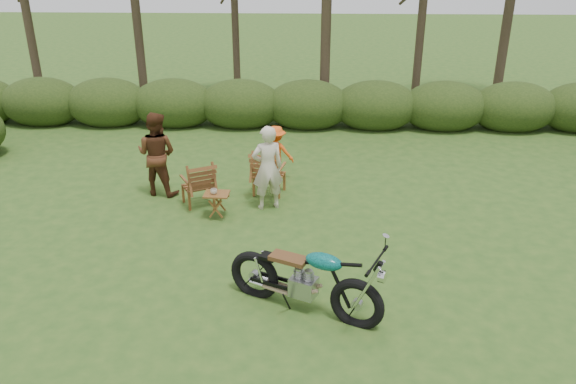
{
  "coord_description": "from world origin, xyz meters",
  "views": [
    {
      "loc": [
        0.1,
        -7.23,
        4.93
      ],
      "look_at": [
        -0.29,
        1.97,
        0.9
      ],
      "focal_mm": 35.0,
      "sensor_mm": 36.0,
      "label": 1
    }
  ],
  "objects_px": {
    "cup": "(214,191)",
    "adult_a": "(268,207)",
    "adult_b": "(161,193)",
    "child": "(276,178)",
    "motorcycle": "(303,308)",
    "lawn_chair_left": "(199,204)",
    "side_table": "(217,205)",
    "lawn_chair_right": "(269,193)"
  },
  "relations": [
    {
      "from": "side_table",
      "to": "adult_b",
      "type": "xyz_separation_m",
      "value": [
        -1.44,
        1.14,
        -0.26
      ]
    },
    {
      "from": "adult_a",
      "to": "adult_b",
      "type": "distance_m",
      "value": 2.49
    },
    {
      "from": "cup",
      "to": "adult_a",
      "type": "xyz_separation_m",
      "value": [
        1.01,
        0.53,
        -0.57
      ]
    },
    {
      "from": "motorcycle",
      "to": "adult_a",
      "type": "relative_size",
      "value": 1.33
    },
    {
      "from": "motorcycle",
      "to": "lawn_chair_left",
      "type": "height_order",
      "value": "motorcycle"
    },
    {
      "from": "motorcycle",
      "to": "adult_b",
      "type": "distance_m",
      "value": 5.22
    },
    {
      "from": "motorcycle",
      "to": "side_table",
      "type": "height_order",
      "value": "motorcycle"
    },
    {
      "from": "lawn_chair_left",
      "to": "cup",
      "type": "distance_m",
      "value": 0.96
    },
    {
      "from": "lawn_chair_right",
      "to": "lawn_chair_left",
      "type": "distance_m",
      "value": 1.56
    },
    {
      "from": "cup",
      "to": "lawn_chair_right",
      "type": "bearing_deg",
      "value": 51.96
    },
    {
      "from": "lawn_chair_right",
      "to": "cup",
      "type": "xyz_separation_m",
      "value": [
        -0.99,
        -1.26,
        0.57
      ]
    },
    {
      "from": "motorcycle",
      "to": "cup",
      "type": "xyz_separation_m",
      "value": [
        -1.8,
        2.97,
        0.57
      ]
    },
    {
      "from": "motorcycle",
      "to": "adult_b",
      "type": "bearing_deg",
      "value": 152.23
    },
    {
      "from": "adult_b",
      "to": "child",
      "type": "bearing_deg",
      "value": -144.18
    },
    {
      "from": "adult_a",
      "to": "motorcycle",
      "type": "bearing_deg",
      "value": 83.99
    },
    {
      "from": "lawn_chair_left",
      "to": "adult_a",
      "type": "height_order",
      "value": "adult_a"
    },
    {
      "from": "cup",
      "to": "child",
      "type": "xyz_separation_m",
      "value": [
        1.08,
        2.16,
        -0.57
      ]
    },
    {
      "from": "cup",
      "to": "adult_b",
      "type": "distance_m",
      "value": 1.91
    },
    {
      "from": "lawn_chair_right",
      "to": "adult_b",
      "type": "relative_size",
      "value": 0.57
    },
    {
      "from": "adult_a",
      "to": "child",
      "type": "relative_size",
      "value": 1.41
    },
    {
      "from": "motorcycle",
      "to": "lawn_chair_right",
      "type": "xyz_separation_m",
      "value": [
        -0.82,
        4.22,
        0.0
      ]
    },
    {
      "from": "motorcycle",
      "to": "adult_a",
      "type": "xyz_separation_m",
      "value": [
        -0.79,
        3.49,
        0.0
      ]
    },
    {
      "from": "lawn_chair_left",
      "to": "adult_a",
      "type": "relative_size",
      "value": 0.55
    },
    {
      "from": "lawn_chair_left",
      "to": "child",
      "type": "xyz_separation_m",
      "value": [
        1.53,
        1.53,
        0.0
      ]
    },
    {
      "from": "lawn_chair_right",
      "to": "lawn_chair_left",
      "type": "bearing_deg",
      "value": 34.99
    },
    {
      "from": "side_table",
      "to": "adult_a",
      "type": "xyz_separation_m",
      "value": [
        0.97,
        0.5,
        -0.26
      ]
    },
    {
      "from": "lawn_chair_right",
      "to": "child",
      "type": "bearing_deg",
      "value": -84.65
    },
    {
      "from": "motorcycle",
      "to": "cup",
      "type": "relative_size",
      "value": 17.83
    },
    {
      "from": "adult_b",
      "to": "motorcycle",
      "type": "bearing_deg",
      "value": 141.64
    },
    {
      "from": "lawn_chair_right",
      "to": "adult_b",
      "type": "distance_m",
      "value": 2.38
    },
    {
      "from": "lawn_chair_left",
      "to": "adult_a",
      "type": "bearing_deg",
      "value": 147.09
    },
    {
      "from": "side_table",
      "to": "motorcycle",
      "type": "bearing_deg",
      "value": -59.66
    },
    {
      "from": "motorcycle",
      "to": "adult_b",
      "type": "xyz_separation_m",
      "value": [
        -3.19,
        4.13,
        0.0
      ]
    },
    {
      "from": "motorcycle",
      "to": "child",
      "type": "relative_size",
      "value": 1.87
    },
    {
      "from": "cup",
      "to": "adult_a",
      "type": "relative_size",
      "value": 0.07
    },
    {
      "from": "adult_a",
      "to": "adult_b",
      "type": "relative_size",
      "value": 0.97
    },
    {
      "from": "adult_b",
      "to": "child",
      "type": "height_order",
      "value": "adult_b"
    },
    {
      "from": "lawn_chair_right",
      "to": "side_table",
      "type": "xyz_separation_m",
      "value": [
        -0.94,
        -1.23,
        0.26
      ]
    },
    {
      "from": "lawn_chair_right",
      "to": "lawn_chair_left",
      "type": "xyz_separation_m",
      "value": [
        -1.43,
        -0.62,
        0.0
      ]
    },
    {
      "from": "cup",
      "to": "adult_b",
      "type": "relative_size",
      "value": 0.07
    },
    {
      "from": "lawn_chair_right",
      "to": "child",
      "type": "distance_m",
      "value": 0.91
    },
    {
      "from": "lawn_chair_right",
      "to": "adult_a",
      "type": "height_order",
      "value": "adult_a"
    }
  ]
}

